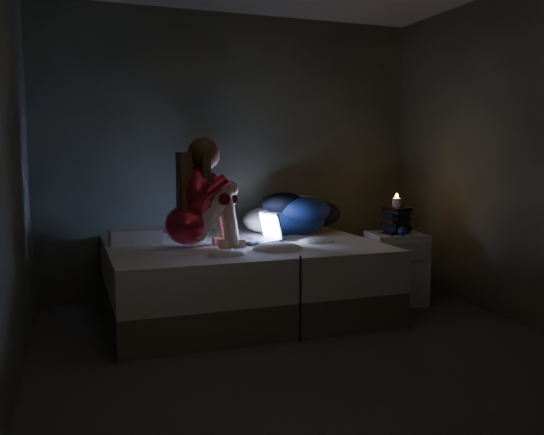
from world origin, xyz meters
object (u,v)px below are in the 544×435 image
nightstand (396,268)px  candle (397,202)px  bed (243,278)px  laptop (257,227)px  woman (187,193)px  phone (390,234)px

nightstand → candle: (0.02, 0.04, 0.58)m
bed → nightstand: nightstand is taller
candle → laptop: bearing=176.8°
laptop → bed: bearing=144.6°
woman → candle: woman is taller
woman → nightstand: (1.85, -0.02, -0.71)m
laptop → nightstand: laptop is taller
laptop → candle: 1.29m
laptop → nightstand: (1.26, -0.11, -0.41)m
woman → laptop: bearing=7.4°
phone → woman: bearing=152.7°
woman → nightstand: woman is taller
candle → nightstand: bearing=-113.9°
bed → woman: bearing=-166.3°
laptop → phone: size_ratio=2.57×
woman → nightstand: 1.98m
woman → laptop: size_ratio=2.37×
laptop → phone: bearing=-29.3°
nightstand → phone: size_ratio=4.43×
bed → candle: bearing=-4.1°
bed → woman: (-0.48, -0.12, 0.72)m
bed → candle: (1.39, -0.10, 0.59)m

